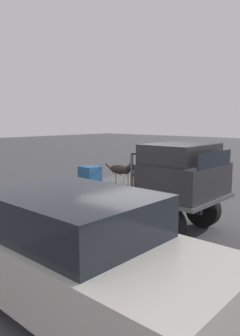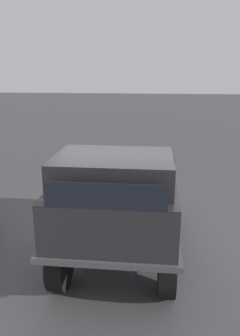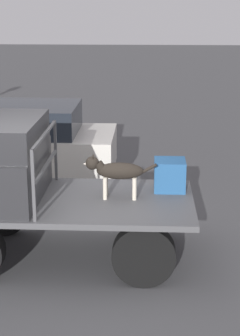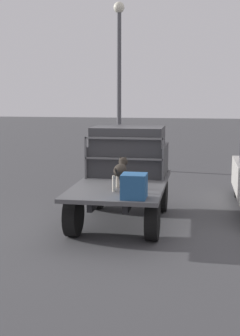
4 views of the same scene
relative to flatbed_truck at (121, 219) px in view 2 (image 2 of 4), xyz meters
name	(u,v)px [view 2 (image 2 of 4)]	position (x,y,z in m)	size (l,w,h in m)	color
ground_plane	(120,250)	(0.00, 0.00, -0.62)	(80.00, 80.00, 0.00)	#474749
flatbed_truck	(121,219)	(0.00, 0.00, 0.00)	(3.59, 1.87, 0.89)	black
truck_cab	(113,198)	(1.01, 0.00, 0.80)	(1.42, 1.75, 1.12)	#28282B
truck_headboard	(119,176)	(0.26, 0.00, 0.88)	(0.04, 1.75, 0.94)	#4C4C4F
dog	(120,171)	(-0.69, -0.09, 0.66)	(1.03, 0.24, 0.63)	beige
cargo_crate	(106,167)	(-1.47, -0.47, 0.49)	(0.45, 0.45, 0.45)	#235184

